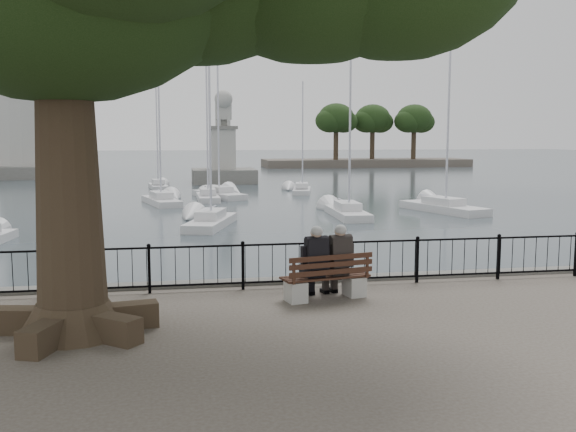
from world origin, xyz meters
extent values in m
cube|color=#5E5C55|center=(0.00, 3.00, -0.50)|extent=(200.00, 0.40, 1.20)
plane|color=#253138|center=(0.00, 103.00, -1.00)|extent=(260.00, 260.00, 0.00)
cube|color=black|center=(0.00, 2.50, 0.98)|extent=(22.00, 0.04, 0.04)
cube|color=black|center=(0.00, 2.50, 0.15)|extent=(22.00, 0.04, 0.04)
cube|color=#A0A09B|center=(-0.05, 1.26, 0.21)|extent=(0.45, 0.52, 0.42)
cube|color=#A0A09B|center=(1.25, 1.54, 0.21)|extent=(0.45, 0.52, 0.42)
cube|color=black|center=(0.60, 1.40, 0.46)|extent=(1.91, 0.88, 0.04)
cube|color=black|center=(0.65, 1.13, 0.77)|extent=(1.81, 0.42, 0.41)
cube|color=black|center=(0.35, 1.36, 0.58)|extent=(0.42, 0.38, 0.25)
cube|color=black|center=(0.38, 1.25, 0.97)|extent=(0.49, 0.33, 0.61)
sphere|color=tan|center=(0.37, 1.29, 1.40)|extent=(0.24, 0.24, 0.24)
ellipsoid|color=#A9A9A9|center=(0.37, 1.27, 1.44)|extent=(0.25, 0.25, 0.21)
cube|color=black|center=(0.29, 1.65, 0.23)|extent=(0.41, 0.51, 0.46)
cube|color=black|center=(0.88, 1.47, 0.58)|extent=(0.42, 0.38, 0.25)
cube|color=black|center=(0.90, 1.36, 0.97)|extent=(0.49, 0.33, 0.61)
sphere|color=tan|center=(0.89, 1.40, 1.40)|extent=(0.24, 0.24, 0.24)
ellipsoid|color=#A9A9A9|center=(0.90, 1.38, 1.44)|extent=(0.25, 0.25, 0.21)
cube|color=black|center=(0.82, 1.76, 0.23)|extent=(0.41, 0.51, 0.46)
cone|color=black|center=(-4.16, -0.14, 0.27)|extent=(1.85, 1.85, 0.54)
cone|color=black|center=(-4.16, -0.14, 3.26)|extent=(1.20, 1.20, 6.53)
cube|color=#5E5C55|center=(-18.00, 62.00, -0.40)|extent=(10.44, 10.44, 1.40)
cone|color=#A0A09B|center=(-18.00, 62.00, 12.53)|extent=(6.68, 6.68, 25.07)
cube|color=#5E5C55|center=(2.00, 50.00, -0.40)|extent=(5.91, 5.91, 1.40)
cube|color=#A0A09B|center=(2.00, 50.00, 2.07)|extent=(2.17, 2.55, 3.94)
cube|color=#5E5C55|center=(2.00, 50.00, 4.19)|extent=(2.55, 2.94, 0.30)
cube|color=#A0A09B|center=(2.00, 50.30, 5.03)|extent=(1.28, 2.17, 1.38)
cube|color=#A0A09B|center=(2.00, 49.31, 5.71)|extent=(1.48, 0.98, 1.57)
sphere|color=#A0A09B|center=(2.00, 48.92, 6.80)|extent=(1.67, 1.67, 1.67)
cube|color=silver|center=(-0.81, 19.74, -0.90)|extent=(2.96, 5.52, 0.59)
cube|color=silver|center=(-0.81, 19.74, -0.40)|extent=(1.67, 2.39, 0.44)
cylinder|color=silver|center=(-0.81, 19.45, 4.46)|extent=(0.12, 0.12, 10.13)
cube|color=silver|center=(6.73, 22.34, -0.90)|extent=(1.72, 5.49, 0.60)
cube|color=silver|center=(6.73, 22.34, -0.40)|extent=(1.19, 2.25, 0.45)
cylinder|color=silver|center=(6.73, 22.04, 4.40)|extent=(0.12, 0.12, 10.00)
cube|color=silver|center=(12.79, 23.61, -0.90)|extent=(3.41, 6.36, 0.68)
cube|color=silver|center=(12.79, 23.61, -0.40)|extent=(1.92, 2.75, 0.51)
cylinder|color=silver|center=(12.79, 23.27, 4.14)|extent=(0.14, 0.14, 9.47)
cube|color=silver|center=(0.54, 34.58, -0.90)|extent=(3.75, 5.84, 0.63)
cube|color=silver|center=(0.54, 34.58, -0.40)|extent=(2.00, 2.59, 0.47)
cylinder|color=silver|center=(0.54, 34.26, 5.42)|extent=(0.13, 0.13, 12.03)
cube|color=silver|center=(7.15, 37.47, -0.90)|extent=(2.26, 4.78, 0.51)
cube|color=silver|center=(7.15, 37.47, -0.40)|extent=(1.33, 2.04, 0.38)
cylinder|color=silver|center=(7.15, 37.21, 3.46)|extent=(0.10, 0.10, 8.11)
cube|color=silver|center=(-3.94, 43.52, -0.90)|extent=(1.86, 4.76, 0.51)
cube|color=silver|center=(-3.94, 43.52, -0.40)|extent=(1.17, 1.99, 0.39)
cylinder|color=silver|center=(-3.94, 43.26, 4.07)|extent=(0.10, 0.10, 9.34)
cube|color=silver|center=(-0.31, 32.95, -0.90)|extent=(1.44, 4.96, 0.55)
cube|color=silver|center=(-0.31, 32.95, -0.40)|extent=(1.04, 2.03, 0.41)
cylinder|color=silver|center=(-0.31, 32.67, 4.15)|extent=(0.11, 0.11, 9.50)
cube|color=silver|center=(-3.41, 30.73, -0.90)|extent=(2.78, 5.54, 0.59)
cube|color=silver|center=(-3.41, 30.73, -0.40)|extent=(1.60, 2.38, 0.44)
cylinder|color=silver|center=(-3.41, 30.43, 5.22)|extent=(0.12, 0.12, 11.65)
cube|color=#4C433A|center=(25.00, 80.00, -0.50)|extent=(30.00, 8.00, 1.20)
cylinder|color=black|center=(20.00, 78.00, 2.00)|extent=(0.70, 0.70, 4.00)
ellipsoid|color=black|center=(20.00, 78.00, 6.00)|extent=(5.20, 5.20, 4.16)
cylinder|color=black|center=(26.00, 80.00, 2.00)|extent=(0.70, 0.70, 4.00)
ellipsoid|color=black|center=(26.00, 80.00, 6.00)|extent=(5.20, 5.20, 4.16)
cylinder|color=black|center=(32.00, 79.00, 2.00)|extent=(0.70, 0.70, 4.00)
ellipsoid|color=black|center=(32.00, 79.00, 6.00)|extent=(5.20, 5.20, 4.16)
camera|label=1|loc=(-2.37, -11.20, 3.32)|focal=40.00mm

